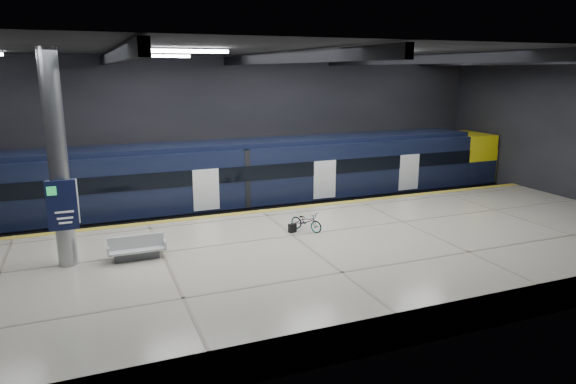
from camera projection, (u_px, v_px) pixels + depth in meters
ground at (284, 254)px, 20.93m from camera, size 30.00×30.00×0.00m
room_shell at (283, 113)px, 19.60m from camera, size 30.10×16.10×8.05m
platform at (309, 262)px, 18.54m from camera, size 30.00×11.00×1.10m
safety_strip at (261, 211)px, 23.15m from camera, size 30.00×0.40×0.01m
rails at (244, 217)px, 25.87m from camera, size 30.00×1.52×0.16m
train at (292, 175)px, 26.36m from camera, size 29.40×2.84×3.79m
bench at (137, 251)px, 17.26m from camera, size 1.89×0.78×0.83m
bicycle at (306, 221)px, 20.28m from camera, size 1.18×1.51×0.76m
pannier_bag at (292, 228)px, 20.11m from camera, size 0.34×0.26×0.35m
info_column at (58, 164)px, 16.04m from camera, size 0.90×0.78×6.90m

